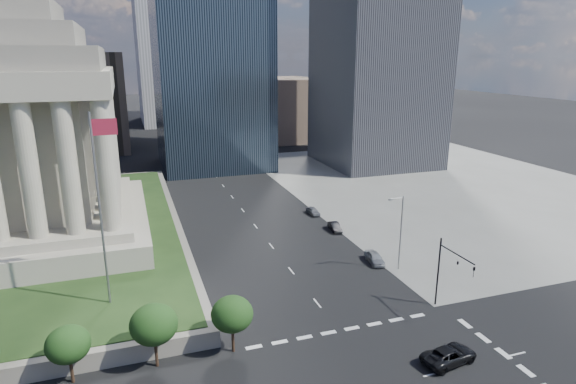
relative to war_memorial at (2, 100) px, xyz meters
name	(u,v)px	position (x,y,z in m)	size (l,w,h in m)	color
ground	(204,162)	(34.00, 52.00, -21.40)	(500.00, 500.00, 0.00)	black
sidewalk_ne	(444,184)	(80.00, 12.00, -21.38)	(68.00, 90.00, 0.03)	slate
war_memorial	(2,100)	(0.00, 0.00, 0.00)	(34.00, 34.00, 39.00)	gray
flagpole	(101,201)	(12.17, -24.00, -8.29)	(2.52, 0.24, 20.00)	slate
midrise_glass	(210,43)	(36.00, 47.00, 8.60)	(26.00, 26.00, 60.00)	black
building_filler_ne	(283,108)	(66.00, 82.00, -11.40)	(20.00, 30.00, 20.00)	brown
building_filler_nw	(83,102)	(4.00, 82.00, -7.40)	(24.00, 30.00, 28.00)	brown
traffic_signal_ne	(449,268)	(46.50, -34.30, -16.15)	(0.30, 5.74, 8.00)	black
street_lamp_north	(400,229)	(47.33, -23.00, -15.74)	(2.13, 0.22, 10.00)	slate
pickup_truck	(449,355)	(41.26, -41.98, -20.65)	(2.50, 5.43, 1.51)	black
parked_sedan_near	(375,258)	(45.50, -20.20, -20.66)	(1.75, 4.36, 1.49)	gray
parked_sedan_mid	(335,227)	(45.50, -7.07, -20.75)	(1.37, 3.93, 1.30)	black
parked_sedan_far	(313,211)	(45.21, 1.69, -20.76)	(3.73, 1.50, 1.27)	slate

